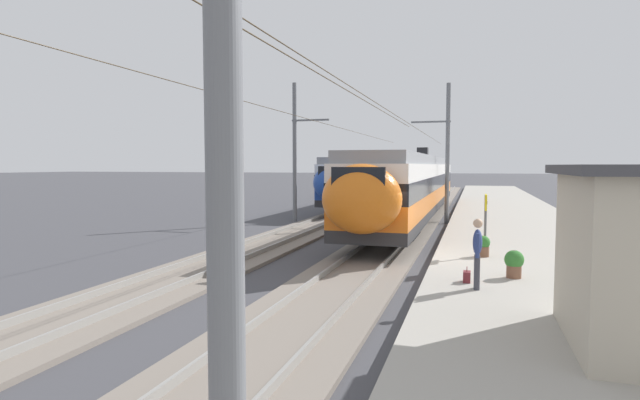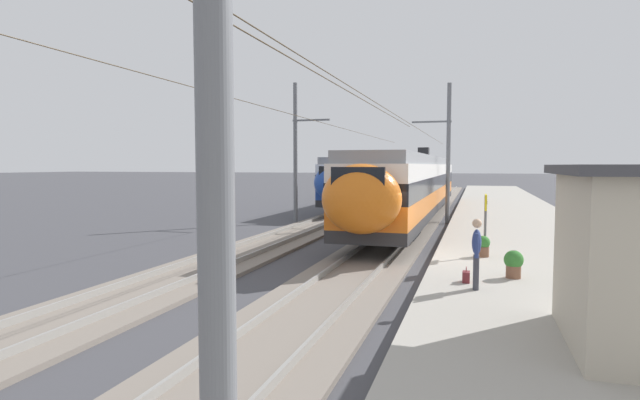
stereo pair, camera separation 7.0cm
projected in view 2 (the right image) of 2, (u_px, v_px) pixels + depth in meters
name	position (u px, v px, depth m)	size (l,w,h in m)	color
ground_plane	(415.00, 267.00, 16.72)	(400.00, 400.00, 0.00)	#424247
platform_slab	(544.00, 268.00, 15.54)	(120.00, 6.68, 0.39)	#A39E93
track_near	(367.00, 262.00, 17.19)	(120.00, 3.00, 0.28)	slate
track_far	(241.00, 255.00, 18.58)	(120.00, 3.00, 0.28)	slate
train_near_platform	(415.00, 184.00, 29.92)	(30.58, 2.85, 4.27)	#2D2D30
train_far_track	(379.00, 178.00, 44.44)	(30.26, 2.93, 4.27)	#2D2D30
catenary_mast_west	(192.00, 40.00, 3.15)	(49.67, 2.23, 7.93)	slate
catenary_mast_mid	(446.00, 151.00, 28.81)	(49.67, 2.23, 7.98)	slate
catenary_mast_far_side	(298.00, 150.00, 29.51)	(49.67, 2.24, 8.12)	slate
platform_sign	(486.00, 211.00, 16.38)	(0.70, 0.08, 2.01)	#59595B
passenger_walking	(476.00, 250.00, 12.00)	(0.53, 0.22, 1.69)	#383842
handbag_beside_passenger	(466.00, 277.00, 12.78)	(0.32, 0.18, 0.40)	maroon
potted_plant_platform_edge	(514.00, 262.00, 13.24)	(0.50, 0.50, 0.73)	brown
potted_plant_by_shelter	(483.00, 245.00, 16.35)	(0.44, 0.44, 0.68)	brown
platform_shelter	(640.00, 256.00, 8.09)	(3.61, 2.47, 2.96)	#B7AD99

